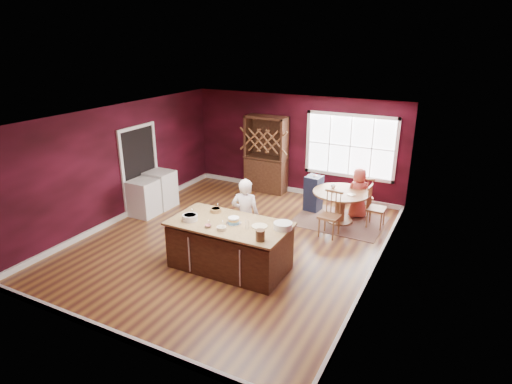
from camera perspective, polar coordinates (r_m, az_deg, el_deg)
room_shell at (r=8.72m, az=-3.34°, el=1.36°), size 7.00×7.00×7.00m
window at (r=11.23m, az=12.46°, el=6.00°), size 2.36×0.10×1.66m
doorway at (r=10.98m, az=-15.20°, el=2.88°), size 0.08×1.26×2.13m
kitchen_island at (r=8.08m, az=-3.52°, el=-7.24°), size 2.22×1.16×0.92m
dining_table at (r=10.17m, az=11.24°, el=-1.09°), size 1.32×1.32×0.75m
baker at (r=8.50m, az=-1.41°, el=-3.23°), size 0.64×0.49×1.56m
layer_cake at (r=7.82m, az=-2.99°, el=-3.81°), size 0.28×0.28×0.12m
bowl_blue at (r=8.04m, az=-8.78°, el=-3.38°), size 0.29×0.29×0.11m
bowl_yellow at (r=8.35m, az=-5.37°, el=-2.42°), size 0.21×0.21×0.08m
bowl_pink at (r=7.72m, az=-6.42°, el=-4.54°), size 0.13×0.13×0.05m
bowl_olive at (r=7.59m, az=-4.63°, el=-4.85°), size 0.17×0.17×0.07m
drinking_glass at (r=7.59m, az=-1.16°, el=-4.38°), size 0.08×0.08×0.16m
dinner_plate at (r=7.70m, az=0.47°, el=-4.60°), size 0.29×0.29×0.02m
white_tub at (r=7.62m, az=3.61°, el=-4.51°), size 0.34×0.34×0.12m
stoneware_crock at (r=7.17m, az=0.57°, el=-5.79°), size 0.16×0.16×0.19m
toy_figurine at (r=7.36m, az=0.45°, el=-5.50°), size 0.05×0.05×0.09m
rug at (r=10.37m, az=11.04°, el=-3.81°), size 2.08×1.63×0.01m
chair_east at (r=10.09m, az=15.79°, el=-1.92°), size 0.40×0.42×0.99m
chair_south at (r=9.40m, az=9.79°, el=-2.96°), size 0.46×0.44×1.02m
chair_north at (r=10.78m, az=14.13°, el=-0.37°), size 0.54×0.54×0.98m
seated_woman at (r=10.50m, az=13.48°, el=-0.13°), size 0.72×0.66×1.23m
high_chair at (r=10.76m, az=7.66°, el=-0.08°), size 0.42×0.42×0.93m
toddler at (r=10.60m, az=8.00°, el=1.56°), size 0.18×0.14×0.26m
table_plate at (r=9.94m, az=12.60°, el=-0.34°), size 0.19×0.19×0.01m
table_cup at (r=10.27m, az=10.24°, el=0.73°), size 0.13×0.13×0.09m
hutch at (r=11.87m, az=1.35°, el=5.03°), size 1.16×0.48×2.12m
washer at (r=10.73m, az=-14.74°, el=-0.77°), size 0.61×0.59×0.89m
dryer at (r=11.17m, az=-12.60°, el=0.37°), size 0.64×0.62×0.93m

